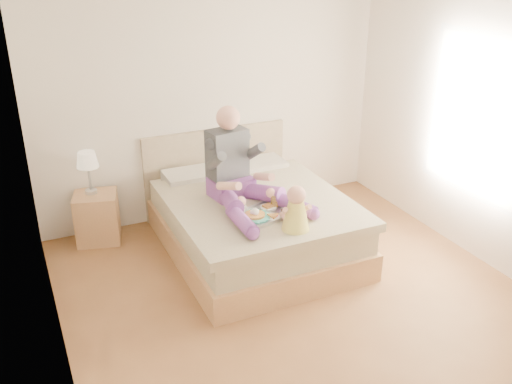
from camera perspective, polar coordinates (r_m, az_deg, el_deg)
name	(u,v)px	position (r m, az deg, el deg)	size (l,w,h in m)	color
room	(314,139)	(4.57, 5.86, 5.32)	(4.02, 4.22, 2.71)	brown
bed	(251,219)	(5.88, -0.53, -2.72)	(1.70, 2.18, 1.00)	#AB7B4F
nightstand	(97,217)	(6.25, -15.59, -2.47)	(0.52, 0.49, 0.54)	#AB7B4F
lamp	(87,162)	(6.05, -16.51, 2.89)	(0.22, 0.22, 0.46)	#B8BABF
adult	(238,174)	(5.50, -1.76, 1.80)	(0.79, 1.19, 0.94)	#75398F
tray	(263,212)	(5.29, 0.68, -2.04)	(0.56, 0.49, 0.14)	#B8BABF
baby	(296,211)	(5.00, 3.98, -1.94)	(0.27, 0.37, 0.41)	#FFEF50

